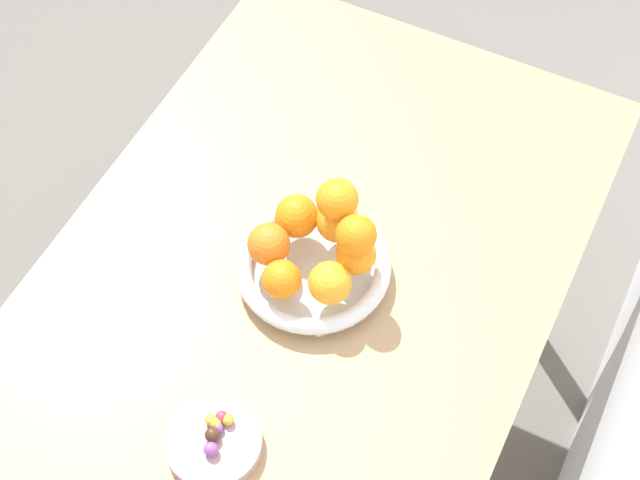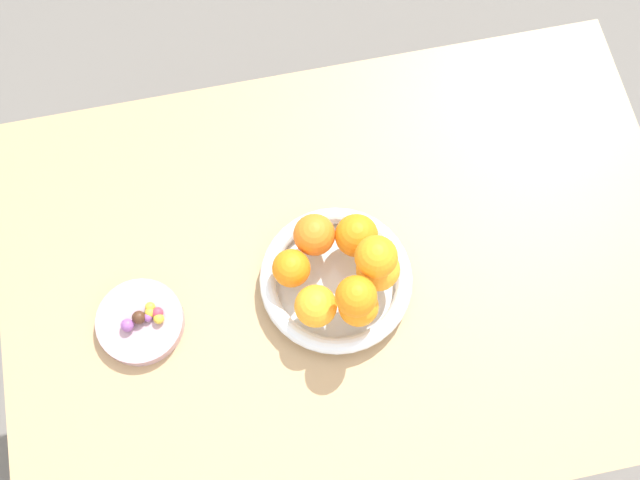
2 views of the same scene
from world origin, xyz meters
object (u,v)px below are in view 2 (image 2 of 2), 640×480
at_px(orange_2, 292,271).
at_px(orange_7, 356,296).
at_px(orange_0, 357,236).
at_px(candy_ball_2, 127,325).
at_px(candy_ball_3, 150,307).
at_px(candy_dish, 140,322).
at_px(orange_4, 359,306).
at_px(candy_ball_1, 159,319).
at_px(candy_ball_4, 148,317).
at_px(orange_1, 314,235).
at_px(fruit_bowl, 336,280).
at_px(dining_table, 344,288).
at_px(orange_6, 376,257).
at_px(orange_5, 378,269).
at_px(candy_ball_0, 150,313).
at_px(candy_ball_5, 139,317).
at_px(orange_3, 316,306).
at_px(candy_ball_6, 158,313).

height_order(orange_2, orange_7, orange_7).
distance_m(orange_0, candy_ball_2, 0.38).
xyz_separation_m(orange_0, candy_ball_3, (0.33, 0.04, -0.04)).
relative_size(candy_dish, orange_4, 2.21).
relative_size(candy_ball_1, candy_ball_4, 1.16).
xyz_separation_m(orange_1, orange_7, (-0.04, 0.13, 0.06)).
bearing_deg(fruit_bowl, candy_ball_4, 0.55).
bearing_deg(orange_1, candy_ball_3, 10.66).
relative_size(candy_dish, orange_2, 2.30).
relative_size(dining_table, orange_6, 17.43).
bearing_deg(orange_0, orange_7, 76.04).
bearing_deg(candy_ball_3, candy_dish, 34.83).
height_order(orange_5, candy_ball_0, orange_5).
height_order(fruit_bowl, orange_2, orange_2).
bearing_deg(candy_ball_0, candy_ball_5, 15.15).
xyz_separation_m(orange_7, candy_ball_4, (0.31, -0.06, -0.10)).
bearing_deg(dining_table, candy_ball_2, 4.52).
xyz_separation_m(orange_4, candy_ball_1, (0.30, -0.05, -0.04)).
distance_m(fruit_bowl, candy_ball_1, 0.28).
bearing_deg(candy_ball_0, orange_2, -177.57).
bearing_deg(fruit_bowl, candy_ball_3, -2.37).
relative_size(orange_1, orange_2, 1.11).
relative_size(candy_ball_0, candy_ball_5, 0.78).
xyz_separation_m(candy_dish, candy_ball_1, (-0.03, 0.01, 0.02)).
height_order(dining_table, orange_3, orange_3).
xyz_separation_m(candy_dish, candy_ball_2, (0.02, 0.01, 0.02)).
height_order(candy_ball_0, candy_ball_1, same).
bearing_deg(orange_1, orange_4, 109.25).
bearing_deg(orange_4, orange_7, 8.19).
bearing_deg(orange_6, candy_ball_2, -0.47).
bearing_deg(candy_dish, candy_ball_5, -155.44).
relative_size(candy_ball_1, candy_ball_2, 0.83).
distance_m(dining_table, orange_7, 0.23).
distance_m(orange_2, candy_ball_1, 0.22).
xyz_separation_m(orange_6, candy_ball_5, (0.36, -0.01, -0.11)).
bearing_deg(candy_dish, orange_2, -176.43).
bearing_deg(candy_ball_4, orange_5, 178.59).
distance_m(candy_ball_3, candy_ball_6, 0.02).
height_order(orange_1, orange_2, orange_1).
bearing_deg(orange_4, orange_2, -40.17).
xyz_separation_m(orange_4, candy_ball_4, (0.32, -0.06, -0.04)).
bearing_deg(orange_2, candy_dish, 3.57).
height_order(orange_0, candy_ball_3, orange_0).
relative_size(dining_table, candy_ball_3, 67.74).
bearing_deg(orange_5, candy_ball_6, -2.02).
bearing_deg(orange_2, orange_4, 139.83).
distance_m(orange_6, candy_ball_5, 0.38).
relative_size(orange_6, candy_ball_3, 3.89).
distance_m(orange_4, candy_ball_4, 0.33).
xyz_separation_m(dining_table, orange_6, (-0.03, 0.03, 0.23)).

